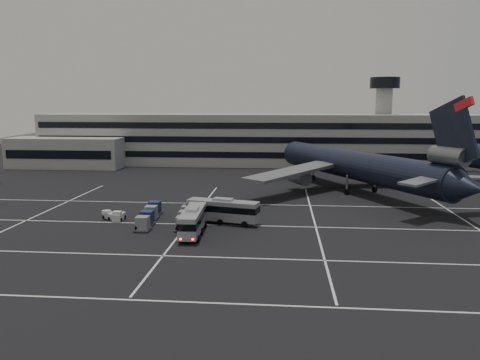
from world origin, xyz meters
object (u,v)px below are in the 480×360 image
object	(u,v)px
bus_far	(223,210)
uld_cluster	(164,216)
tug_a	(118,216)
bus_near	(193,220)
trijet_main	(357,165)

from	to	relation	value
bus_far	uld_cluster	xyz separation A→B (m)	(-8.38, -0.56, -1.03)
tug_a	uld_cluster	xyz separation A→B (m)	(7.04, -0.75, 0.31)
bus_far	tug_a	xyz separation A→B (m)	(-15.41, 0.18, -1.33)
bus_near	tug_a	world-z (taller)	bus_near
tug_a	uld_cluster	bearing A→B (deg)	-6.11
uld_cluster	bus_near	bearing A→B (deg)	-46.18
bus_far	tug_a	world-z (taller)	bus_far
trijet_main	tug_a	size ratio (longest dim) A/B	22.58
trijet_main	uld_cluster	world-z (taller)	trijet_main
trijet_main	bus_near	xyz separation A→B (m)	(-25.81, -31.95, -3.28)
bus_near	trijet_main	bearing A→B (deg)	48.97
bus_far	trijet_main	bearing A→B (deg)	-27.31
trijet_main	tug_a	distance (m)	46.18
tug_a	trijet_main	bearing A→B (deg)	34.13
bus_far	uld_cluster	size ratio (longest dim) A/B	0.87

